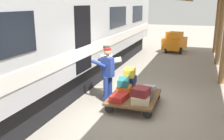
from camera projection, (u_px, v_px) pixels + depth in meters
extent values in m
plane|color=gray|center=(138.00, 106.00, 7.69)|extent=(60.00, 60.00, 0.00)
cylinder|color=brown|center=(217.00, 25.00, 15.47)|extent=(0.24, 0.24, 3.40)
cylinder|color=brown|center=(220.00, 31.00, 12.47)|extent=(0.24, 0.24, 3.40)
cube|color=#B7BABF|center=(40.00, 25.00, 8.12)|extent=(3.00, 19.98, 2.90)
cube|color=black|center=(44.00, 81.00, 8.61)|extent=(2.55, 18.98, 0.90)
cube|color=silver|center=(84.00, 52.00, 7.85)|extent=(0.03, 19.58, 0.36)
cube|color=black|center=(138.00, 14.00, 14.00)|extent=(0.02, 2.20, 0.84)
cube|color=black|center=(119.00, 17.00, 10.81)|extent=(0.02, 2.20, 0.84)
cube|color=black|center=(82.00, 39.00, 7.77)|extent=(0.12, 1.10, 2.00)
cube|color=brown|center=(134.00, 97.00, 7.64)|extent=(1.37, 1.77, 0.07)
cylinder|color=black|center=(147.00, 114.00, 6.86)|extent=(0.26, 0.05, 0.26)
cylinder|color=black|center=(109.00, 108.00, 7.21)|extent=(0.26, 0.05, 0.26)
cylinder|color=black|center=(156.00, 96.00, 8.16)|extent=(0.26, 0.05, 0.26)
cylinder|color=black|center=(123.00, 92.00, 8.50)|extent=(0.26, 0.05, 0.26)
cube|color=#4C515B|center=(144.00, 93.00, 7.50)|extent=(0.48, 0.53, 0.26)
cube|color=brown|center=(129.00, 87.00, 8.15)|extent=(0.39, 0.49, 0.20)
cube|color=#9EA0A5|center=(148.00, 89.00, 7.96)|extent=(0.44, 0.55, 0.16)
cube|color=#CC6B23|center=(124.00, 90.00, 7.69)|extent=(0.42, 0.47, 0.29)
cube|color=#AD231E|center=(119.00, 97.00, 7.26)|extent=(0.45, 0.68, 0.18)
cube|color=beige|center=(141.00, 100.00, 7.06)|extent=(0.54, 0.54, 0.20)
cube|color=maroon|center=(141.00, 92.00, 7.04)|extent=(0.49, 0.52, 0.23)
cube|color=navy|center=(130.00, 80.00, 8.11)|extent=(0.35, 0.44, 0.24)
cube|color=gold|center=(130.00, 72.00, 8.06)|extent=(0.37, 0.55, 0.25)
cube|color=#1E666B|center=(124.00, 82.00, 7.65)|extent=(0.39, 0.54, 0.21)
cylinder|color=navy|center=(110.00, 88.00, 8.07)|extent=(0.16, 0.16, 0.82)
cylinder|color=navy|center=(106.00, 90.00, 7.92)|extent=(0.16, 0.16, 0.82)
cube|color=navy|center=(108.00, 67.00, 7.81)|extent=(0.41, 0.31, 0.60)
cylinder|color=tan|center=(108.00, 56.00, 7.73)|extent=(0.09, 0.09, 0.06)
sphere|color=tan|center=(108.00, 52.00, 7.69)|extent=(0.22, 0.22, 0.22)
cylinder|color=#A51919|center=(108.00, 49.00, 7.67)|extent=(0.21, 0.21, 0.06)
cylinder|color=navy|center=(105.00, 62.00, 8.04)|extent=(0.54, 0.24, 0.21)
cylinder|color=navy|center=(99.00, 64.00, 7.78)|extent=(0.54, 0.24, 0.21)
cylinder|color=#332D28|center=(107.00, 86.00, 8.28)|extent=(0.16, 0.16, 0.82)
cylinder|color=#332D28|center=(107.00, 84.00, 8.47)|extent=(0.16, 0.16, 0.82)
cube|color=silver|center=(106.00, 64.00, 8.19)|extent=(0.41, 0.33, 0.60)
cylinder|color=tan|center=(106.00, 54.00, 8.11)|extent=(0.09, 0.09, 0.06)
sphere|color=tan|center=(106.00, 50.00, 8.07)|extent=(0.22, 0.22, 0.22)
cylinder|color=#332D28|center=(106.00, 47.00, 8.05)|extent=(0.21, 0.21, 0.06)
cylinder|color=silver|center=(113.00, 62.00, 8.01)|extent=(0.53, 0.28, 0.21)
cylinder|color=silver|center=(113.00, 60.00, 8.32)|extent=(0.53, 0.28, 0.21)
cube|color=orange|center=(175.00, 43.00, 16.07)|extent=(1.46, 1.91, 0.70)
cube|color=orange|center=(174.00, 36.00, 15.62)|extent=(1.04, 0.89, 0.50)
cylinder|color=black|center=(181.00, 51.00, 15.47)|extent=(0.12, 0.40, 0.40)
cylinder|color=black|center=(166.00, 50.00, 15.75)|extent=(0.12, 0.40, 0.40)
cylinder|color=black|center=(182.00, 48.00, 16.56)|extent=(0.12, 0.40, 0.40)
cylinder|color=black|center=(168.00, 47.00, 16.85)|extent=(0.12, 0.40, 0.40)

